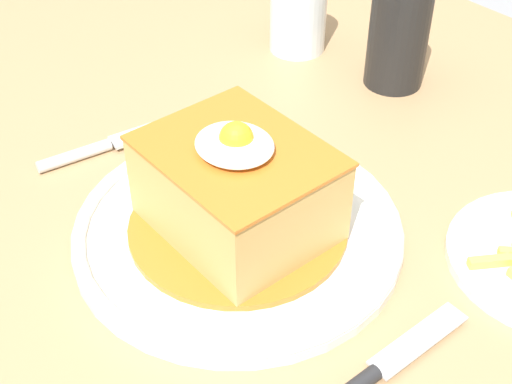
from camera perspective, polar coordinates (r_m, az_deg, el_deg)
The scene contains 7 objects.
dining_table at distance 0.74m, azimuth -0.21°, elevation -6.26°, with size 1.25×0.99×0.77m.
main_plate at distance 0.62m, azimuth -1.43°, elevation -2.98°, with size 0.28×0.28×0.02m.
sandwich_meal at distance 0.59m, azimuth -1.50°, elevation 0.08°, with size 0.19×0.19×0.11m.
fork at distance 0.73m, azimuth -12.74°, elevation 3.35°, with size 0.03×0.14×0.01m.
knife at distance 0.52m, azimuth 8.46°, elevation -14.74°, with size 0.02×0.17×0.01m.
soda_can at distance 0.82m, azimuth 11.29°, elevation 12.30°, with size 0.07×0.07×0.12m.
drinking_glass at distance 0.89m, azimuth 3.37°, elevation 13.96°, with size 0.07×0.07×0.10m.
Camera 1 is at (0.40, -0.33, 1.20)m, focal length 50.22 mm.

